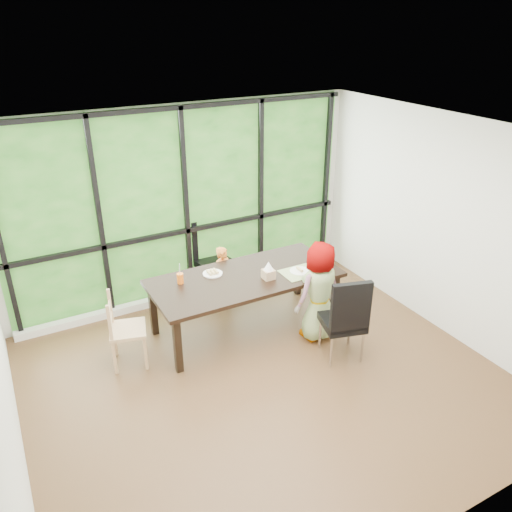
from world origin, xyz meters
The scene contains 23 objects.
ground centered at (0.00, 0.00, 0.00)m, with size 5.00×5.00×0.00m, color black.
back_wall centered at (0.00, 2.25, 1.35)m, with size 5.00×5.00×0.00m, color silver.
foliage_backdrop centered at (0.00, 2.23, 1.35)m, with size 4.80×0.02×2.65m, color #1F5319.
window_mullions centered at (0.00, 2.19, 1.35)m, with size 4.80×0.06×2.65m, color black, non-canonical shape.
window_sill centered at (0.00, 2.15, 0.05)m, with size 4.80×0.12×0.10m, color silver.
dining_table centered at (0.29, 1.03, 0.38)m, with size 2.36×1.06×0.75m, color black.
chair_window_leather centered at (0.33, 2.11, 0.54)m, with size 0.46×0.46×1.08m, color black.
chair_interior_leather centered at (1.00, -0.04, 0.54)m, with size 0.46×0.46×1.08m, color black.
chair_end_beech centered at (-1.23, 1.02, 0.45)m, with size 0.42×0.40×0.90m, color tan.
child_toddler centered at (0.29, 1.67, 0.44)m, with size 0.32×0.21×0.89m, color orange.
child_older centered at (0.98, 0.43, 0.64)m, with size 0.63×0.41×1.28m, color gray.
placemat centered at (0.95, 0.79, 0.75)m, with size 0.49×0.36×0.01m, color tan.
plate_far centered at (-0.04, 1.28, 0.76)m, with size 0.25×0.25×0.02m, color white.
plate_near centered at (0.95, 0.81, 0.76)m, with size 0.25×0.25×0.02m, color white.
orange_cup centered at (-0.48, 1.25, 0.81)m, with size 0.08×0.08×0.13m, color orange.
green_cup centered at (1.27, 0.76, 0.82)m, with size 0.09×0.09×0.14m, color #4ACE36.
white_mug centered at (1.36, 1.05, 0.79)m, with size 0.08×0.08×0.08m, color white.
tissue_box centered at (0.51, 0.85, 0.81)m, with size 0.14×0.14×0.12m, color tan.
crepe_rolls_far centered at (-0.04, 1.28, 0.78)m, with size 0.15×0.12×0.04m, color tan, non-canonical shape.
crepe_rolls_near centered at (0.95, 0.81, 0.78)m, with size 0.05×0.12×0.04m, color tan, non-canonical shape.
straw_white centered at (-0.48, 1.25, 0.92)m, with size 0.01×0.01×0.20m, color white.
straw_pink centered at (1.27, 0.76, 0.93)m, with size 0.01×0.01×0.20m, color pink.
tissue centered at (0.51, 0.85, 0.92)m, with size 0.12×0.12×0.11m, color white.
Camera 1 is at (-2.27, -3.95, 3.72)m, focal length 35.77 mm.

